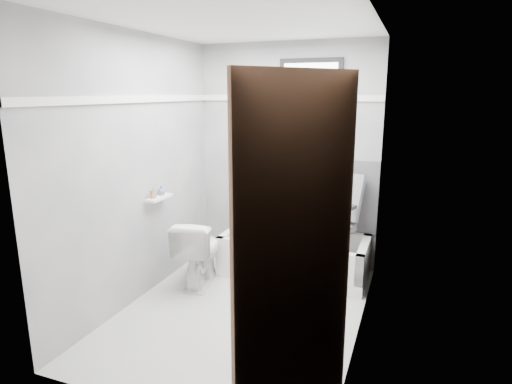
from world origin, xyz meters
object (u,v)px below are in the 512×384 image
at_px(bathtub, 294,255).
at_px(soap_bottle_b, 161,190).
at_px(soap_bottle_a, 153,193).
at_px(toilet, 199,252).
at_px(office_chair, 326,221).
at_px(door, 328,281).

height_order(bathtub, soap_bottle_b, soap_bottle_b).
xyz_separation_m(soap_bottle_a, soap_bottle_b, (0.00, 0.14, -0.01)).
bearing_deg(bathtub, soap_bottle_a, -144.91).
relative_size(toilet, soap_bottle_a, 6.72).
relative_size(office_chair, soap_bottle_a, 9.54).
bearing_deg(toilet, door, 122.93).
xyz_separation_m(door, soap_bottle_b, (-1.92, 1.54, -0.04)).
bearing_deg(soap_bottle_a, soap_bottle_b, 90.00).
relative_size(bathtub, soap_bottle_b, 15.92).
bearing_deg(office_chair, toilet, -133.33).
distance_m(office_chair, toilet, 1.32).
xyz_separation_m(office_chair, toilet, (-1.14, -0.60, -0.27)).
bearing_deg(door, toilet, 133.95).
xyz_separation_m(bathtub, soap_bottle_a, (-1.15, -0.81, 0.76)).
xyz_separation_m(bathtub, toilet, (-0.83, -0.55, 0.12)).
bearing_deg(soap_bottle_a, door, -36.11).
distance_m(toilet, soap_bottle_a, 0.76).
bearing_deg(toilet, bathtub, -157.54).
distance_m(soap_bottle_a, soap_bottle_b, 0.14).
height_order(office_chair, soap_bottle_a, office_chair).
height_order(bathtub, office_chair, office_chair).
xyz_separation_m(office_chair, soap_bottle_b, (-1.46, -0.72, 0.36)).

